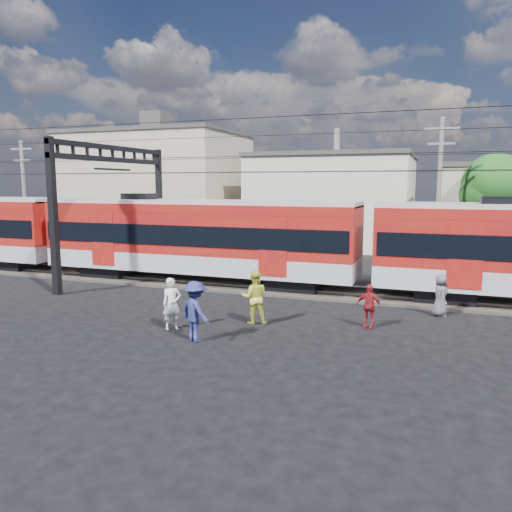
# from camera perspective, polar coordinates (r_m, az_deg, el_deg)

# --- Properties ---
(ground) EXTENTS (120.00, 120.00, 0.00)m
(ground) POSITION_cam_1_polar(r_m,az_deg,el_deg) (16.18, -2.83, -9.64)
(ground) COLOR black
(ground) RESTS_ON ground
(track_bed) EXTENTS (70.00, 3.40, 0.12)m
(track_bed) POSITION_cam_1_polar(r_m,az_deg,el_deg) (23.49, 4.78, -3.82)
(track_bed) COLOR #2D2823
(track_bed) RESTS_ON ground
(rail_near) EXTENTS (70.00, 0.12, 0.12)m
(rail_near) POSITION_cam_1_polar(r_m,az_deg,el_deg) (22.76, 4.28, -3.90)
(rail_near) COLOR #59544C
(rail_near) RESTS_ON track_bed
(rail_far) EXTENTS (70.00, 0.12, 0.12)m
(rail_far) POSITION_cam_1_polar(r_m,az_deg,el_deg) (24.18, 5.25, -3.19)
(rail_far) COLOR #59544C
(rail_far) RESTS_ON track_bed
(commuter_train) EXTENTS (50.30, 3.08, 4.17)m
(commuter_train) POSITION_cam_1_polar(r_m,az_deg,el_deg) (24.90, -6.39, 2.30)
(commuter_train) COLOR black
(commuter_train) RESTS_ON ground
(catenary) EXTENTS (70.00, 9.30, 7.52)m
(catenary) POSITION_cam_1_polar(r_m,az_deg,el_deg) (26.58, -13.58, 8.41)
(catenary) COLOR black
(catenary) RESTS_ON ground
(building_west) EXTENTS (14.28, 10.20, 9.30)m
(building_west) POSITION_cam_1_polar(r_m,az_deg,el_deg) (44.57, -11.16, 7.73)
(building_west) COLOR tan
(building_west) RESTS_ON ground
(building_midwest) EXTENTS (12.24, 12.24, 7.30)m
(building_midwest) POSITION_cam_1_polar(r_m,az_deg,el_deg) (41.97, 9.07, 6.39)
(building_midwest) COLOR beige
(building_midwest) RESTS_ON ground
(utility_pole_mid) EXTENTS (1.80, 0.24, 8.50)m
(utility_pole_mid) POSITION_cam_1_polar(r_m,az_deg,el_deg) (29.18, 20.16, 6.92)
(utility_pole_mid) COLOR slate
(utility_pole_mid) RESTS_ON ground
(utility_pole_west) EXTENTS (1.80, 0.24, 8.00)m
(utility_pole_west) POSITION_cam_1_polar(r_m,az_deg,el_deg) (39.73, -24.97, 6.52)
(utility_pole_west) COLOR slate
(utility_pole_west) RESTS_ON ground
(tree_near) EXTENTS (3.82, 3.64, 6.72)m
(tree_near) POSITION_cam_1_polar(r_m,az_deg,el_deg) (32.43, 25.85, 6.91)
(tree_near) COLOR #382619
(tree_near) RESTS_ON ground
(pedestrian_a) EXTENTS (0.76, 0.77, 1.79)m
(pedestrian_a) POSITION_cam_1_polar(r_m,az_deg,el_deg) (17.42, -9.60, -5.39)
(pedestrian_a) COLOR silver
(pedestrian_a) RESTS_ON ground
(pedestrian_b) EXTENTS (1.14, 1.01, 1.93)m
(pedestrian_b) POSITION_cam_1_polar(r_m,az_deg,el_deg) (17.80, -0.17, -4.73)
(pedestrian_b) COLOR gold
(pedestrian_b) RESTS_ON ground
(pedestrian_c) EXTENTS (1.45, 1.23, 1.95)m
(pedestrian_c) POSITION_cam_1_polar(r_m,az_deg,el_deg) (15.97, -6.93, -6.30)
(pedestrian_c) COLOR navy
(pedestrian_c) RESTS_ON ground
(pedestrian_d) EXTENTS (0.97, 0.55, 1.56)m
(pedestrian_d) POSITION_cam_1_polar(r_m,az_deg,el_deg) (17.76, 12.76, -5.60)
(pedestrian_d) COLOR maroon
(pedestrian_d) RESTS_ON ground
(pedestrian_e) EXTENTS (0.74, 0.91, 1.61)m
(pedestrian_e) POSITION_cam_1_polar(r_m,az_deg,el_deg) (20.11, 20.31, -4.21)
(pedestrian_e) COLOR #54555A
(pedestrian_e) RESTS_ON ground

